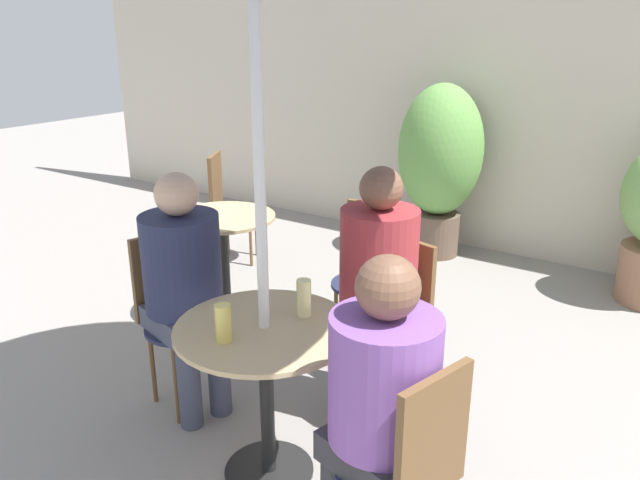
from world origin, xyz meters
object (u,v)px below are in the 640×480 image
at_px(bistro_chair_5, 369,264).
at_px(beer_glass_0, 223,323).
at_px(potted_plant_0, 440,159).
at_px(bistro_chair_3, 226,198).
at_px(beer_glass_1, 304,298).
at_px(cafe_table_near, 266,363).
at_px(bistro_chair_0, 411,462).
at_px(bistro_chair_1, 395,311).
at_px(bistro_chair_2, 173,305).
at_px(cafe_table_far, 224,243).
at_px(seated_person_2, 184,278).
at_px(seated_person_1, 376,278).
at_px(seated_person_0, 380,395).

distance_m(bistro_chair_5, beer_glass_0, 1.44).
bearing_deg(potted_plant_0, bistro_chair_3, -141.30).
height_order(bistro_chair_5, beer_glass_1, bistro_chair_5).
bearing_deg(cafe_table_near, bistro_chair_0, -15.10).
height_order(bistro_chair_1, beer_glass_0, bistro_chair_1).
height_order(bistro_chair_0, bistro_chair_2, same).
bearing_deg(cafe_table_near, bistro_chair_1, 74.90).
xyz_separation_m(cafe_table_near, bistro_chair_3, (-1.87, 1.84, -0.02)).
height_order(cafe_table_far, beer_glass_1, beer_glass_1).
relative_size(bistro_chair_0, beer_glass_1, 5.57).
xyz_separation_m(bistro_chair_1, beer_glass_1, (-0.13, -0.58, 0.26)).
relative_size(cafe_table_near, seated_person_2, 0.60).
xyz_separation_m(cafe_table_near, bistro_chair_0, (0.76, -0.20, -0.02)).
distance_m(cafe_table_far, seated_person_1, 1.41).
height_order(bistro_chair_0, bistro_chair_3, same).
bearing_deg(potted_plant_0, beer_glass_0, -81.45).
bearing_deg(bistro_chair_2, cafe_table_far, 41.32).
bearing_deg(bistro_chair_5, potted_plant_0, 88.46).
relative_size(cafe_table_far, bistro_chair_3, 0.80).
bearing_deg(bistro_chair_2, potted_plant_0, 10.16).
height_order(bistro_chair_5, beer_glass_0, bistro_chair_5).
xyz_separation_m(bistro_chair_1, seated_person_1, (-0.04, -0.14, 0.21)).
relative_size(cafe_table_far, bistro_chair_5, 0.80).
bearing_deg(bistro_chair_5, seated_person_2, -122.65).
height_order(bistro_chair_0, potted_plant_0, potted_plant_0).
relative_size(bistro_chair_1, beer_glass_1, 5.57).
height_order(bistro_chair_5, seated_person_2, seated_person_2).
bearing_deg(cafe_table_near, cafe_table_far, 138.36).
relative_size(bistro_chair_3, seated_person_0, 0.73).
relative_size(bistro_chair_0, bistro_chair_1, 1.00).
bearing_deg(bistro_chair_3, beer_glass_1, -159.50).
height_order(bistro_chair_1, seated_person_0, seated_person_0).
xyz_separation_m(cafe_table_near, bistro_chair_2, (-0.76, 0.20, -0.02)).
xyz_separation_m(bistro_chair_5, beer_glass_1, (0.29, -1.06, 0.26)).
bearing_deg(potted_plant_0, cafe_table_near, -79.90).
bearing_deg(cafe_table_near, bistro_chair_3, 135.40).
bearing_deg(potted_plant_0, bistro_chair_1, -71.51).
bearing_deg(cafe_table_near, beer_glass_0, -106.94).
distance_m(seated_person_1, potted_plant_0, 2.41).
bearing_deg(bistro_chair_5, cafe_table_far, 179.57).
height_order(cafe_table_far, bistro_chair_0, bistro_chair_0).
distance_m(bistro_chair_5, beer_glass_1, 1.13).
distance_m(bistro_chair_0, seated_person_0, 0.23).
distance_m(seated_person_0, beer_glass_0, 0.68).
bearing_deg(bistro_chair_5, bistro_chair_1, -60.42).
height_order(bistro_chair_2, beer_glass_1, bistro_chair_2).
bearing_deg(seated_person_1, beer_glass_1, -86.68).
distance_m(bistro_chair_1, seated_person_0, 1.03).
height_order(cafe_table_far, bistro_chair_3, bistro_chair_3).
height_order(cafe_table_near, bistro_chair_0, bistro_chair_0).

